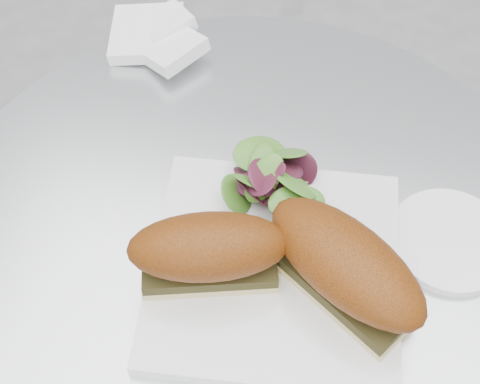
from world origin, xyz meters
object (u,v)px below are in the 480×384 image
object	(u,v)px
plate	(275,268)
sandwich_left	(209,251)
saucer	(450,241)
sandwich_right	(345,266)

from	to	relation	value
plate	sandwich_left	bearing A→B (deg)	-155.67
sandwich_left	saucer	size ratio (longest dim) A/B	1.32
plate	sandwich_right	world-z (taller)	sandwich_right
sandwich_right	saucer	size ratio (longest dim) A/B	1.52
plate	sandwich_right	distance (m)	0.08
sandwich_left	saucer	distance (m)	0.26
plate	saucer	xyz separation A→B (m)	(0.17, 0.08, -0.00)
plate	sandwich_left	size ratio (longest dim) A/B	1.49
plate	saucer	distance (m)	0.19
sandwich_left	plate	bearing A→B (deg)	4.84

